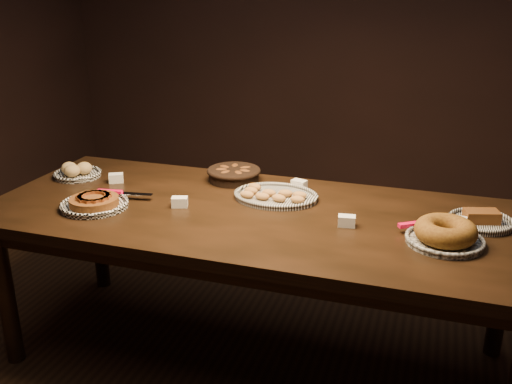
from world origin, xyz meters
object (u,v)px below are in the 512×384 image
(apple_tart_plate, at_px, (95,203))
(madeleine_platter, at_px, (275,195))
(bundt_cake_plate, at_px, (445,234))
(buffet_table, at_px, (256,227))

(apple_tart_plate, relative_size, madeleine_platter, 0.91)
(apple_tart_plate, relative_size, bundt_cake_plate, 0.97)
(buffet_table, xyz_separation_m, bundt_cake_plate, (0.79, -0.09, 0.11))
(bundt_cake_plate, bearing_deg, buffet_table, -162.62)
(madeleine_platter, distance_m, bundt_cake_plate, 0.80)
(apple_tart_plate, bearing_deg, madeleine_platter, 1.47)
(bundt_cake_plate, bearing_deg, madeleine_platter, -175.32)
(madeleine_platter, bearing_deg, bundt_cake_plate, -13.22)
(madeleine_platter, relative_size, bundt_cake_plate, 1.06)
(buffet_table, height_order, bundt_cake_plate, bundt_cake_plate)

